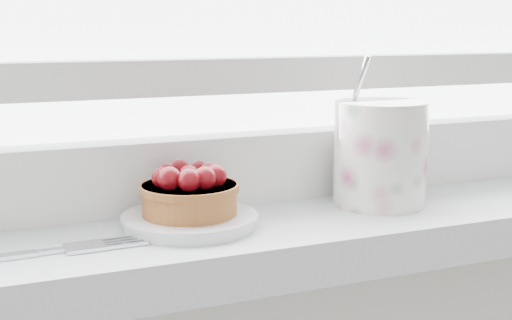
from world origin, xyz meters
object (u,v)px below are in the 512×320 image
saucer (190,221)px  fork (14,256)px  floral_mug (382,151)px  raspberry_tart (189,192)px

saucer → fork: bearing=-169.6°
saucer → floral_mug: floral_mug is taller
floral_mug → raspberry_tart: bearing=-178.6°
floral_mug → fork: size_ratio=0.72×
raspberry_tart → floral_mug: bearing=1.4°
saucer → fork: size_ratio=0.59×
fork → saucer: bearing=10.4°
raspberry_tart → floral_mug: (0.21, 0.00, 0.02)m
saucer → floral_mug: bearing=1.3°
raspberry_tart → fork: 0.16m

